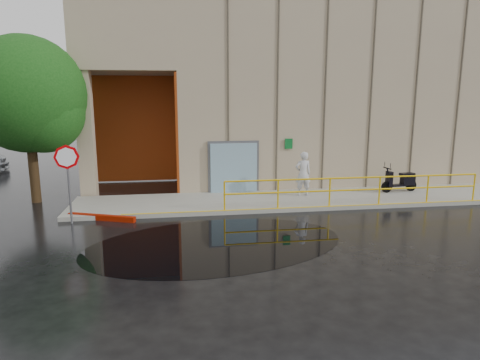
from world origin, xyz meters
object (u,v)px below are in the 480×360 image
at_px(red_curb, 101,217).
at_px(stop_sign, 67,167).
at_px(scooter, 400,175).
at_px(person, 303,174).
at_px(tree_near, 31,99).

bearing_deg(red_curb, stop_sign, -162.94).
height_order(scooter, stop_sign, stop_sign).
bearing_deg(person, stop_sign, 12.20).
distance_m(stop_sign, red_curb, 2.00).
relative_size(person, scooter, 1.07).
bearing_deg(person, red_curb, 11.87).
bearing_deg(stop_sign, person, 22.76).
xyz_separation_m(stop_sign, tree_near, (-1.86, 3.12, 2.06)).
relative_size(stop_sign, red_curb, 1.06).
height_order(person, tree_near, tree_near).
distance_m(person, red_curb, 7.73).
xyz_separation_m(stop_sign, red_curb, (0.88, 0.27, -1.77)).
xyz_separation_m(red_curb, tree_near, (-2.74, 2.85, 3.83)).
relative_size(person, red_curb, 0.73).
bearing_deg(scooter, person, 174.43).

